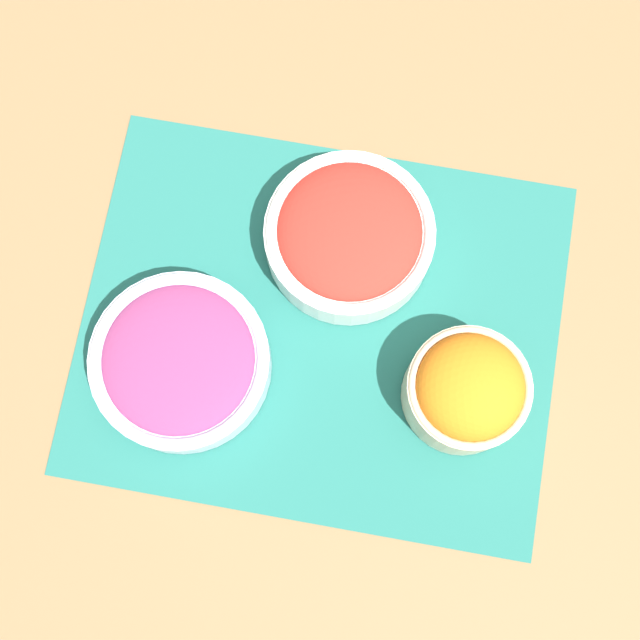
{
  "coord_description": "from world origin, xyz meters",
  "views": [
    {
      "loc": [
        0.03,
        -0.18,
        0.86
      ],
      "look_at": [
        0.0,
        0.0,
        0.03
      ],
      "focal_mm": 50.0,
      "sensor_mm": 36.0,
      "label": 1
    }
  ],
  "objects": [
    {
      "name": "carrot_bowl",
      "position": [
        0.15,
        -0.04,
        0.05
      ],
      "size": [
        0.11,
        0.11,
        0.09
      ],
      "color": "beige",
      "rests_on": "placemat"
    },
    {
      "name": "onion_bowl",
      "position": [
        -0.12,
        -0.06,
        0.03
      ],
      "size": [
        0.17,
        0.17,
        0.06
      ],
      "color": "silver",
      "rests_on": "placemat"
    },
    {
      "name": "ground_plane",
      "position": [
        0.0,
        0.0,
        0.0
      ],
      "size": [
        3.0,
        3.0,
        0.0
      ],
      "primitive_type": "plane",
      "color": "olive"
    },
    {
      "name": "placemat",
      "position": [
        0.0,
        0.0,
        0.0
      ],
      "size": [
        0.47,
        0.38,
        0.0
      ],
      "color": "#236B60",
      "rests_on": "ground_plane"
    },
    {
      "name": "tomato_bowl",
      "position": [
        0.01,
        0.09,
        0.04
      ],
      "size": [
        0.17,
        0.17,
        0.07
      ],
      "color": "white",
      "rests_on": "placemat"
    }
  ]
}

